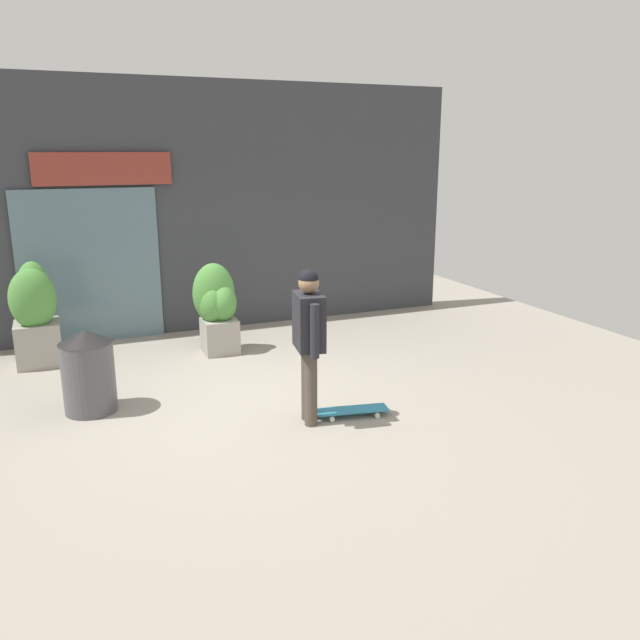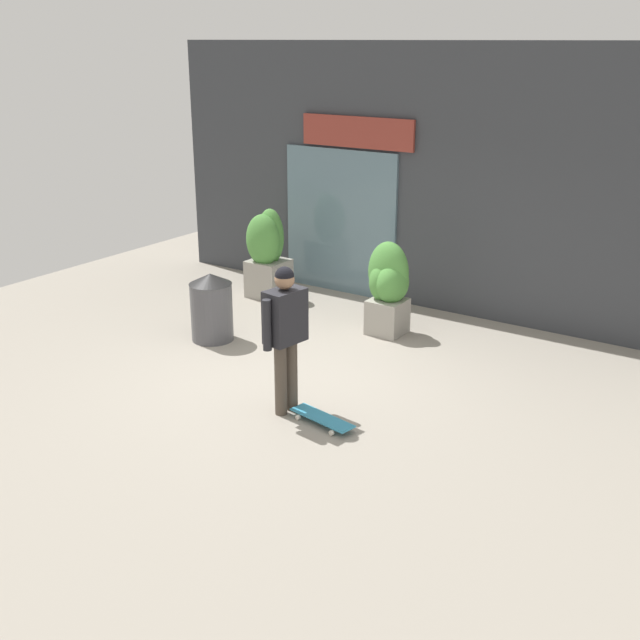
# 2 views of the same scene
# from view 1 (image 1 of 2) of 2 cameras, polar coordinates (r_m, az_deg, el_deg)

# --- Properties ---
(ground_plane) EXTENTS (12.00, 12.00, 0.00)m
(ground_plane) POSITION_cam_1_polar(r_m,az_deg,el_deg) (7.26, -6.21, -7.31)
(ground_plane) COLOR gray
(building_facade) EXTENTS (8.77, 0.31, 3.73)m
(building_facade) POSITION_cam_1_polar(r_m,az_deg,el_deg) (9.98, -12.31, 9.49)
(building_facade) COLOR #383A3F
(building_facade) RESTS_ON ground_plane
(skateboarder) EXTENTS (0.32, 0.60, 1.60)m
(skateboarder) POSITION_cam_1_polar(r_m,az_deg,el_deg) (6.41, -0.99, -1.03)
(skateboarder) COLOR #4C4238
(skateboarder) RESTS_ON ground_plane
(skateboard) EXTENTS (0.79, 0.36, 0.08)m
(skateboard) POSITION_cam_1_polar(r_m,az_deg,el_deg) (6.87, 2.88, -8.00)
(skateboard) COLOR teal
(skateboard) RESTS_ON ground_plane
(planter_box_left) EXTENTS (0.57, 0.58, 1.36)m
(planter_box_left) POSITION_cam_1_polar(r_m,az_deg,el_deg) (9.01, -23.97, 0.51)
(planter_box_left) COLOR gray
(planter_box_left) RESTS_ON ground_plane
(planter_box_right) EXTENTS (0.58, 0.54, 1.25)m
(planter_box_right) POSITION_cam_1_polar(r_m,az_deg,el_deg) (8.91, -9.19, 1.26)
(planter_box_right) COLOR gray
(planter_box_right) RESTS_ON ground_plane
(trash_bin) EXTENTS (0.56, 0.56, 0.91)m
(trash_bin) POSITION_cam_1_polar(r_m,az_deg,el_deg) (7.27, -19.90, -4.28)
(trash_bin) COLOR #4C4C51
(trash_bin) RESTS_ON ground_plane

